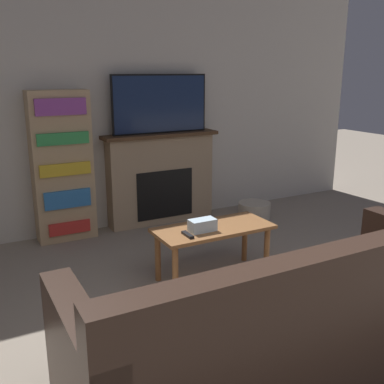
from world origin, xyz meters
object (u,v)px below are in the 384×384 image
Objects in this scene: fireplace at (161,178)px; tv at (160,104)px; storage_basket at (254,210)px; couch at (291,325)px; bookshelf at (62,167)px; coffee_table at (213,235)px.

tv is (0.00, -0.02, 0.85)m from fireplace.
couch is at bearing -121.94° from storage_basket.
bookshelf reaches higher than fireplace.
fireplace is 0.85m from tv.
fireplace is at bearing 157.93° from storage_basket.
couch reaches higher than coffee_table.
couch is 6.63× the size of storage_basket.
fireplace is 0.87× the size of bookshelf.
tv is 1.12× the size of coffee_table.
couch is at bearing -99.67° from tv.
tv is 1.86m from coffee_table.
storage_basket is at bearing -21.13° from tv.
coffee_table reaches higher than storage_basket.
storage_basket is (1.28, 1.16, -0.29)m from coffee_table.
tv reaches higher than fireplace.
fireplace is at bearing 90.00° from tv.
bookshelf is at bearing -179.83° from tv.
storage_basket is (1.04, -0.40, -1.28)m from tv.
coffee_table is 1.75m from storage_basket.
couch is 2.56× the size of coffee_table.
coffee_table is at bearing 78.97° from couch.
fireplace reaches higher than storage_basket.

